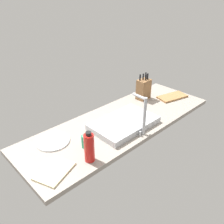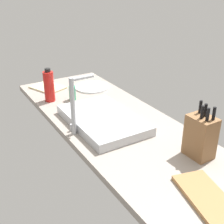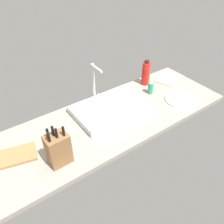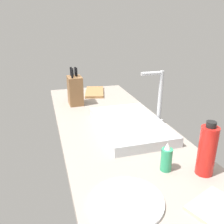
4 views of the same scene
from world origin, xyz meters
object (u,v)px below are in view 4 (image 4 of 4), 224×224
(faucet, at_px, (159,95))
(dinner_plate, at_px, (126,201))
(water_bottle, at_px, (207,150))
(knife_block, at_px, (75,90))
(soap_bottle, at_px, (166,159))
(sink_basin, at_px, (130,125))
(cutting_board, at_px, (95,92))

(faucet, height_order, dinner_plate, faucet)
(faucet, bearing_deg, water_bottle, -4.26)
(knife_block, relative_size, soap_bottle, 2.11)
(soap_bottle, height_order, dinner_plate, soap_bottle)
(soap_bottle, height_order, water_bottle, water_bottle)
(sink_basin, relative_size, faucet, 1.71)
(sink_basin, relative_size, knife_block, 2.04)
(sink_basin, distance_m, soap_bottle, 0.40)
(faucet, bearing_deg, cutting_board, -164.12)
(water_bottle, bearing_deg, faucet, 175.74)
(knife_block, distance_m, water_bottle, 1.03)
(knife_block, xyz_separation_m, cutting_board, (-0.23, 0.19, -0.09))
(water_bottle, bearing_deg, soap_bottle, -114.88)
(soap_bottle, bearing_deg, faucet, 158.13)
(faucet, relative_size, dinner_plate, 1.25)
(sink_basin, bearing_deg, soap_bottle, 0.37)
(knife_block, bearing_deg, soap_bottle, 12.79)
(knife_block, distance_m, soap_bottle, 0.94)
(soap_bottle, relative_size, water_bottle, 0.56)
(knife_block, relative_size, dinner_plate, 1.04)
(sink_basin, xyz_separation_m, knife_block, (-0.51, -0.22, 0.08))
(cutting_board, xyz_separation_m, water_bottle, (1.20, 0.17, 0.09))
(faucet, bearing_deg, soap_bottle, -21.87)
(dinner_plate, bearing_deg, soap_bottle, 121.54)
(faucet, height_order, water_bottle, faucet)
(cutting_board, xyz_separation_m, dinner_plate, (1.27, -0.18, -0.00))
(sink_basin, height_order, faucet, faucet)
(sink_basin, relative_size, soap_bottle, 4.31)
(soap_bottle, bearing_deg, cutting_board, -178.23)
(knife_block, height_order, dinner_plate, knife_block)
(sink_basin, bearing_deg, knife_block, -156.27)
(dinner_plate, bearing_deg, water_bottle, 101.29)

